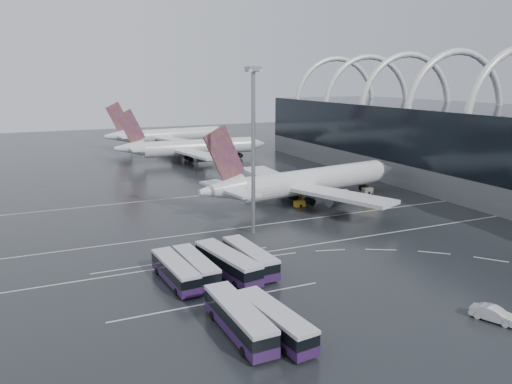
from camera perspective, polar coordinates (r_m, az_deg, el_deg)
name	(u,v)px	position (r m, az deg, el deg)	size (l,w,h in m)	color
ground	(318,240)	(87.88, 7.08, -5.42)	(420.00, 420.00, 0.00)	black
terminal	(488,145)	(140.06, 24.94, 4.94)	(42.00, 160.00, 34.90)	#5C5F62
lane_marking_near	(324,243)	(86.27, 7.77, -5.80)	(120.00, 0.25, 0.01)	beige
lane_marking_mid	(286,222)	(97.84, 3.45, -3.42)	(120.00, 0.25, 0.01)	beige
lane_marking_far	(233,192)	(122.50, -2.61, -0.03)	(120.00, 0.25, 0.01)	beige
bus_bay_line_south	(220,301)	(64.69, -4.15, -12.33)	(28.00, 0.25, 0.01)	beige
bus_bay_line_north	(184,260)	(78.76, -8.19, -7.67)	(28.00, 0.25, 0.01)	beige
airliner_main	(305,182)	(111.71, 5.63, 1.09)	(55.02, 47.64, 18.68)	silver
airliner_gate_b	(191,148)	(168.29, -7.44, 5.01)	(51.46, 46.38, 17.91)	silver
airliner_gate_c	(168,136)	(202.85, -9.98, 6.33)	(52.25, 47.99, 18.60)	silver
bus_row_near_a	(175,271)	(70.10, -9.21, -8.90)	(3.81, 12.73, 3.09)	#27133C
bus_row_near_b	(196,266)	(71.46, -6.91, -8.41)	(3.48, 12.43, 3.03)	#27133C
bus_row_near_c	(228,263)	(71.68, -3.28, -8.08)	(5.44, 14.25, 3.43)	#27133C
bus_row_near_d	(250,257)	(73.90, -0.72, -7.48)	(3.75, 13.32, 3.24)	#27133C
bus_row_far_b	(239,318)	(56.38, -1.97, -14.24)	(3.55, 13.74, 3.36)	#27133C
bus_row_far_c	(274,321)	(56.19, 2.13, -14.49)	(4.25, 12.97, 3.13)	#27133C
van_curve_c	(494,314)	(65.53, 25.55, -12.48)	(1.82, 5.23, 1.72)	silver
floodlight_mast	(253,131)	(86.97, -0.32, 6.97)	(2.25, 2.25, 29.39)	gray
gse_cart_belly_a	(369,203)	(112.45, 12.81, -1.22)	(2.20, 1.30, 1.20)	gold
gse_cart_belly_b	(328,191)	(122.63, 8.25, 0.12)	(2.03, 1.20, 1.11)	slate
gse_cart_belly_c	(299,204)	(109.36, 4.98, -1.33)	(2.29, 1.35, 1.25)	gold
gse_cart_belly_d	(367,191)	(124.08, 12.62, 0.16)	(2.50, 1.48, 1.36)	slate
gse_cart_belly_e	(299,195)	(117.46, 4.96, -0.38)	(1.89, 1.12, 1.03)	gold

